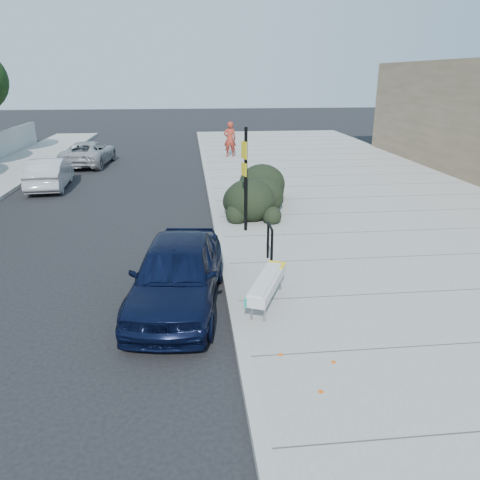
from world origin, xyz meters
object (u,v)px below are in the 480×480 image
(bike_rack, at_px, (270,240))
(pedestrian, at_px, (230,139))
(sign_post, at_px, (245,174))
(bench, at_px, (267,283))
(wagon_silver, at_px, (50,173))
(suv_silver, at_px, (89,153))
(sedan_navy, at_px, (177,273))

(bike_rack, relative_size, pedestrian, 0.50)
(bike_rack, height_order, sign_post, sign_post)
(pedestrian, bearing_deg, bike_rack, 82.63)
(bike_rack, height_order, pedestrian, pedestrian)
(bench, relative_size, wagon_silver, 0.48)
(bike_rack, bearing_deg, suv_silver, 116.34)
(bench, relative_size, sedan_navy, 0.44)
(bike_rack, xyz_separation_m, wagon_silver, (-7.65, 9.46, -0.09))
(bench, xyz_separation_m, bike_rack, (0.42, 2.17, 0.13))
(sign_post, height_order, suv_silver, sign_post)
(bench, xyz_separation_m, sedan_navy, (-1.77, 0.43, 0.12))
(wagon_silver, relative_size, pedestrian, 2.01)
(sign_post, relative_size, pedestrian, 1.56)
(suv_silver, bearing_deg, sedan_navy, 110.88)
(sedan_navy, bearing_deg, bench, -6.18)
(suv_silver, relative_size, pedestrian, 2.34)
(wagon_silver, relative_size, suv_silver, 0.86)
(bike_rack, distance_m, sign_post, 2.79)
(bike_rack, bearing_deg, sedan_navy, -140.88)
(bike_rack, height_order, sedan_navy, sedan_navy)
(bench, height_order, wagon_silver, wagon_silver)
(bench, relative_size, bike_rack, 1.95)
(bench, distance_m, bike_rack, 2.22)
(sedan_navy, height_order, suv_silver, sedan_navy)
(bench, relative_size, sign_post, 0.62)
(bike_rack, relative_size, wagon_silver, 0.25)
(sign_post, relative_size, wagon_silver, 0.78)
(bench, xyz_separation_m, sign_post, (0.12, 4.71, 1.23))
(sedan_navy, relative_size, pedestrian, 2.19)
(sign_post, height_order, sedan_navy, sign_post)
(wagon_silver, xyz_separation_m, suv_silver, (0.56, 5.28, -0.01))
(bench, distance_m, sedan_navy, 1.82)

